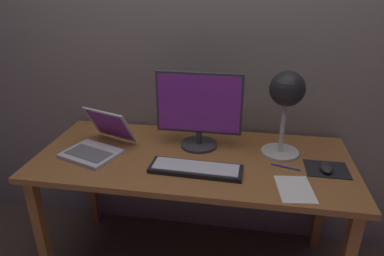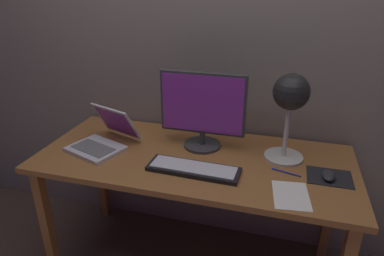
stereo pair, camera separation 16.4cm
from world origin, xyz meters
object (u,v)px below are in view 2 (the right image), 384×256
object	(u,v)px
keyboard_main	(193,169)
mouse	(328,175)
pen	(286,172)
laptop	(106,136)
monitor	(203,108)
desk_lamp	(290,100)

from	to	relation	value
keyboard_main	mouse	world-z (taller)	mouse
mouse	pen	xyz separation A→B (m)	(-0.18, 0.00, -0.02)
laptop	pen	distance (m)	0.96
monitor	desk_lamp	bearing A→B (deg)	-2.35
keyboard_main	pen	world-z (taller)	keyboard_main
desk_lamp	keyboard_main	bearing A→B (deg)	-148.77
monitor	laptop	bearing A→B (deg)	-165.38
monitor	keyboard_main	distance (m)	0.34
monitor	mouse	xyz separation A→B (m)	(0.63, -0.17, -0.20)
laptop	mouse	distance (m)	1.14
laptop	mouse	world-z (taller)	laptop
laptop	pen	bearing A→B (deg)	-1.86
monitor	mouse	size ratio (longest dim) A/B	4.68
keyboard_main	mouse	size ratio (longest dim) A/B	4.63
keyboard_main	laptop	distance (m)	0.55
pen	monitor	bearing A→B (deg)	160.05
keyboard_main	monitor	bearing A→B (deg)	95.29
monitor	pen	xyz separation A→B (m)	(0.45, -0.16, -0.22)
monitor	laptop	distance (m)	0.55
pen	laptop	bearing A→B (deg)	178.14
laptop	pen	size ratio (longest dim) A/B	2.82
laptop	monitor	bearing A→B (deg)	14.62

